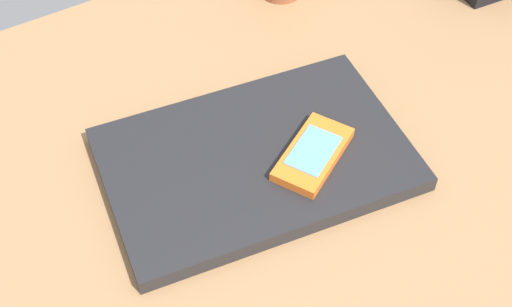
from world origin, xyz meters
TOP-DOWN VIEW (x-y plane):
  - desk_surface at (0.00, 0.00)cm, footprint 120.00×80.00cm
  - laptop_closed at (0.85, -1.38)cm, footprint 36.91×26.87cm
  - cell_phone_on_laptop at (-4.30, 2.45)cm, footprint 11.87×9.93cm

SIDE VIEW (x-z plane):
  - desk_surface at x=0.00cm, z-range 0.00..3.00cm
  - laptop_closed at x=0.85cm, z-range 3.00..5.04cm
  - cell_phone_on_laptop at x=-4.30cm, z-range 5.01..6.34cm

